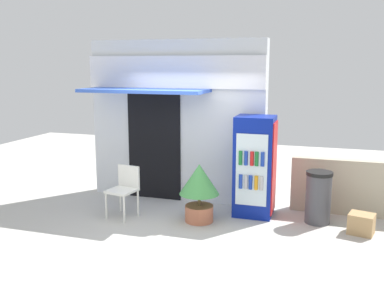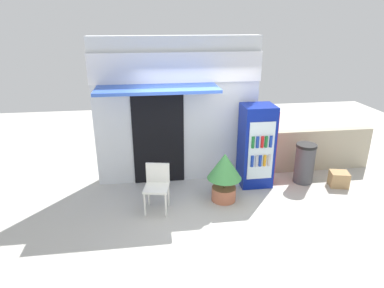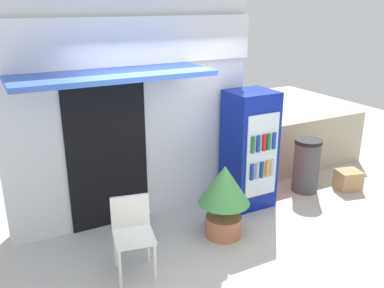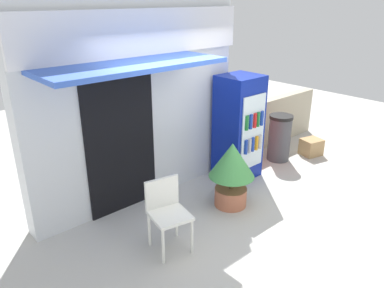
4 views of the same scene
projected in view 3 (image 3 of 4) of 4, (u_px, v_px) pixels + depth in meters
The scene contains 8 objects.
ground at pixel (217, 260), 4.99m from camera, with size 16.00×16.00×0.00m, color beige.
storefront_building at pixel (130, 108), 5.58m from camera, with size 3.46×1.20×3.09m.
drink_cooler at pixel (250, 149), 6.12m from camera, with size 0.68×0.66×1.76m.
plastic_chair at pixel (132, 229), 4.65m from camera, with size 0.52×0.53×0.89m.
potted_plant_near_shop at pixel (224, 194), 5.33m from camera, with size 0.67×0.67×0.99m.
trash_bin at pixel (306, 165), 6.69m from camera, with size 0.44×0.44×0.88m.
stone_boundary_wall at pixel (312, 145), 7.50m from camera, with size 2.38×0.22×0.98m, color #B7AD93.
cardboard_box at pixel (348, 180), 6.83m from camera, with size 0.37×0.33×0.32m, color tan.
Camera 3 is at (-2.27, -3.62, 2.96)m, focal length 38.62 mm.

